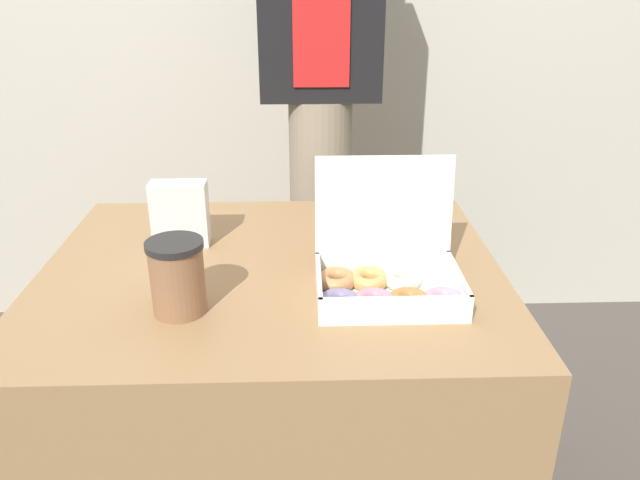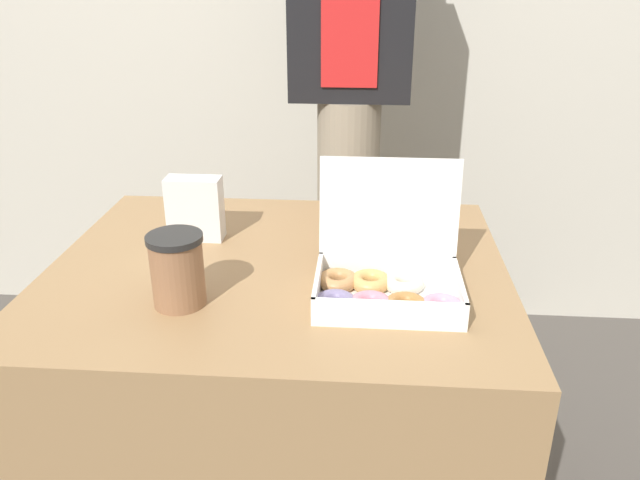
% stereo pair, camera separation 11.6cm
% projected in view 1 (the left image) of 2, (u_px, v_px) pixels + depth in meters
% --- Properties ---
extents(table, '(0.96, 0.80, 0.75)m').
position_uv_depth(table, '(276.00, 409.00, 1.46)').
color(table, '#99754C').
rests_on(table, ground_plane).
extents(donut_box, '(0.30, 0.22, 0.25)m').
position_uv_depth(donut_box, '(384.00, 278.00, 1.18)').
color(donut_box, white).
rests_on(donut_box, table).
extents(coffee_cup, '(0.10, 0.10, 0.14)m').
position_uv_depth(coffee_cup, '(177.00, 277.00, 1.12)').
color(coffee_cup, '#8C6042').
rests_on(coffee_cup, table).
extents(napkin_holder, '(0.12, 0.06, 0.15)m').
position_uv_depth(napkin_holder, '(180.00, 214.00, 1.39)').
color(napkin_holder, silver).
rests_on(napkin_holder, table).
extents(person_customer, '(0.35, 0.22, 1.80)m').
position_uv_depth(person_customer, '(320.00, 79.00, 1.82)').
color(person_customer, gray).
rests_on(person_customer, ground_plane).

